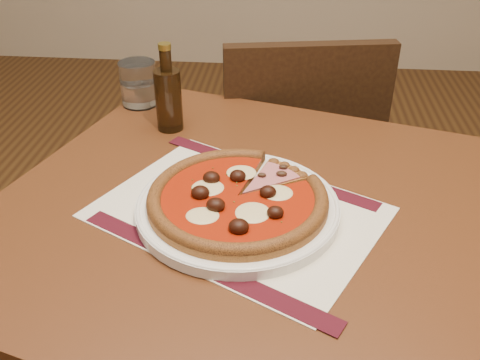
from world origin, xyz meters
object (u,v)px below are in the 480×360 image
(chair_far, at_px, (295,161))
(pizza, at_px, (237,197))
(water_glass, at_px, (138,84))
(plate, at_px, (238,207))
(bottle, at_px, (168,97))
(table, at_px, (239,247))

(chair_far, relative_size, pizza, 2.96)
(water_glass, bearing_deg, plate, -56.87)
(chair_far, bearing_deg, water_glass, 18.49)
(chair_far, xyz_separation_m, bottle, (-0.28, -0.32, 0.32))
(plate, bearing_deg, water_glass, 123.13)
(pizza, bearing_deg, table, 91.46)
(plate, distance_m, water_glass, 0.49)
(table, xyz_separation_m, water_glass, (-0.27, 0.38, 0.15))
(table, relative_size, chair_far, 1.14)
(water_glass, height_order, bottle, bottle)
(chair_far, height_order, water_glass, chair_far)
(table, bearing_deg, water_glass, 125.31)
(plate, height_order, pizza, pizza)
(water_glass, bearing_deg, table, -54.69)
(table, xyz_separation_m, chair_far, (0.11, 0.58, -0.15))
(water_glass, bearing_deg, bottle, -50.68)
(chair_far, height_order, plate, chair_far)
(chair_far, bearing_deg, plate, 70.19)
(chair_far, height_order, bottle, bottle)
(water_glass, bearing_deg, chair_far, 28.45)
(table, relative_size, water_glass, 9.84)
(pizza, height_order, bottle, bottle)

